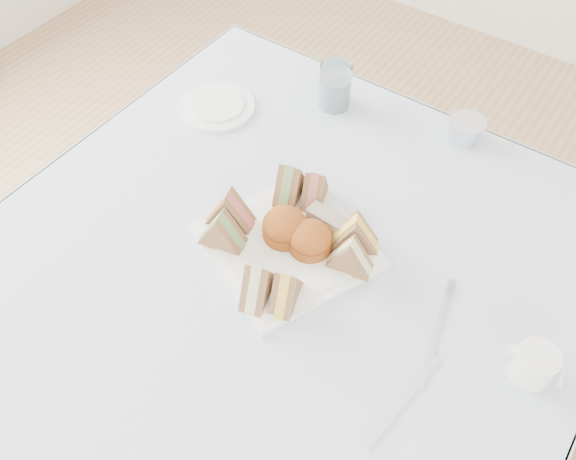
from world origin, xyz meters
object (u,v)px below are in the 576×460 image
Objects in this scene: water_glass at (335,86)px; creamer_jug at (534,364)px; serving_plate at (288,246)px; table at (285,362)px.

water_glass is 0.67m from creamer_jug.
creamer_jug is (0.43, 0.01, 0.02)m from serving_plate.
serving_plate is 4.06× the size of creamer_jug.
water_glass reaches higher than serving_plate.
serving_plate is at bearing 174.13° from creamer_jug.
creamer_jug is at bearing -31.92° from water_glass.
table is at bearing -69.16° from water_glass.
water_glass is at bearing 140.21° from creamer_jug.
creamer_jug is at bearing 5.84° from table.
table is at bearing 177.97° from creamer_jug.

